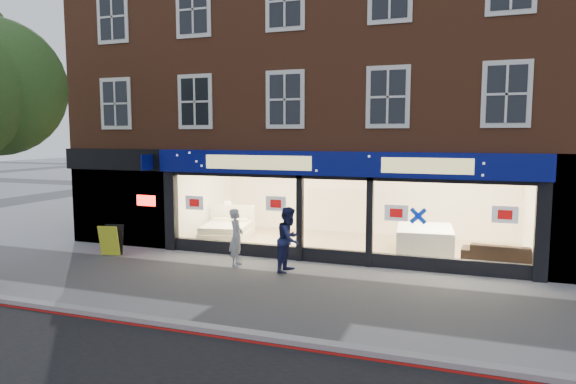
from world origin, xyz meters
The scene contains 12 objects.
ground centered at (0.00, 0.00, 0.00)m, with size 120.00×120.00×0.00m, color gray.
kerb_line centered at (0.00, -3.10, 0.01)m, with size 60.00×0.10×0.01m, color #8C0A07.
kerb_stone centered at (0.00, -2.90, 0.06)m, with size 60.00×0.25×0.12m, color gray.
showroom_floor centered at (0.00, 5.25, 0.05)m, with size 11.00×4.50×0.10m, color tan.
building centered at (-0.02, 6.93, 6.67)m, with size 19.00×8.26×10.30m.
display_bed centered at (-4.33, 4.73, 0.41)m, with size 1.94×2.22×1.10m.
bedside_table centered at (-5.10, 6.37, 0.38)m, with size 0.45×0.45×0.55m, color brown.
mattress_stack centered at (2.45, 4.79, 0.51)m, with size 1.84×2.24×0.82m.
sofa centered at (4.60, 4.11, 0.40)m, with size 2.09×0.82×0.61m, color black.
a_board centered at (-6.82, 1.66, 0.49)m, with size 0.63×0.41×0.97m, color yellow.
pedestrian_grey centered at (-2.57, 1.81, 0.83)m, with size 0.61×0.40×1.67m, color #A2A5A9.
pedestrian_blue centered at (-0.94, 1.75, 0.90)m, with size 0.88×0.68×1.80m, color #191D46.
Camera 1 is at (3.71, -11.35, 3.77)m, focal length 32.00 mm.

